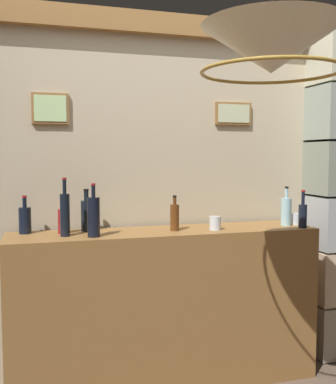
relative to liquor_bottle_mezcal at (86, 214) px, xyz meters
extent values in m
cube|color=#BCAD8E|center=(0.49, 0.17, 0.10)|extent=(3.15, 0.08, 2.44)
cube|color=olive|center=(0.49, 0.11, 1.24)|extent=(3.15, 0.10, 0.14)
cube|color=olive|center=(-0.21, 0.12, 0.67)|extent=(0.23, 0.03, 0.19)
cube|color=#B5DB96|center=(-0.21, 0.11, 0.67)|extent=(0.20, 0.01, 0.16)
cube|color=olive|center=(1.06, 0.12, 0.67)|extent=(0.27, 0.03, 0.16)
cube|color=beige|center=(1.06, 0.11, 0.67)|extent=(0.24, 0.01, 0.13)
cube|color=#B3AB98|center=(1.83, 0.00, -0.92)|extent=(0.39, 0.38, 0.38)
cube|color=beige|center=(1.73, 0.00, -0.52)|extent=(0.19, 0.38, 0.38)
cube|color=#A6ACAF|center=(1.83, 0.00, -0.12)|extent=(0.37, 0.38, 0.38)
cube|color=gray|center=(1.73, 0.00, 0.28)|extent=(0.19, 0.38, 0.38)
cube|color=#939F92|center=(1.73, 0.00, 0.68)|extent=(0.18, 0.38, 0.38)
cube|color=beige|center=(1.73, 0.00, 1.07)|extent=(0.17, 0.38, 0.38)
cube|color=olive|center=(0.49, -0.12, -0.61)|extent=(1.97, 0.42, 1.01)
cylinder|color=black|center=(0.00, 0.00, -0.01)|extent=(0.07, 0.07, 0.19)
cylinder|color=black|center=(0.00, 0.00, 0.12)|extent=(0.03, 0.03, 0.06)
cylinder|color=black|center=(0.00, 0.00, 0.16)|extent=(0.03, 0.03, 0.01)
cylinder|color=maroon|center=(-0.15, -0.05, -0.03)|extent=(0.07, 0.07, 0.15)
cylinder|color=maroon|center=(-0.15, -0.05, 0.07)|extent=(0.02, 0.02, 0.04)
cylinder|color=#B7932D|center=(-0.15, -0.05, 0.09)|extent=(0.03, 0.03, 0.01)
cylinder|color=#5E3314|center=(0.54, -0.14, -0.02)|extent=(0.06, 0.06, 0.17)
cylinder|color=#5E3314|center=(0.54, -0.14, 0.08)|extent=(0.02, 0.02, 0.05)
cylinder|color=black|center=(0.54, -0.14, 0.11)|extent=(0.02, 0.02, 0.01)
cylinder|color=black|center=(-0.14, -0.16, 0.02)|extent=(0.06, 0.06, 0.25)
cylinder|color=black|center=(-0.14, -0.16, 0.19)|extent=(0.02, 0.02, 0.08)
cylinder|color=maroon|center=(-0.14, -0.16, 0.24)|extent=(0.03, 0.03, 0.01)
cylinder|color=black|center=(1.39, -0.27, -0.03)|extent=(0.06, 0.06, 0.15)
cylinder|color=black|center=(1.39, -0.27, 0.09)|extent=(0.02, 0.02, 0.09)
cylinder|color=maroon|center=(1.39, -0.27, 0.14)|extent=(0.02, 0.02, 0.01)
cylinder|color=#A2D0DA|center=(1.34, -0.15, -0.01)|extent=(0.07, 0.07, 0.19)
cylinder|color=#A2D0DA|center=(1.34, -0.15, 0.12)|extent=(0.02, 0.02, 0.07)
cylinder|color=black|center=(1.34, -0.15, 0.16)|extent=(0.02, 0.02, 0.01)
cylinder|color=black|center=(-0.37, 0.01, -0.02)|extent=(0.07, 0.07, 0.16)
cylinder|color=black|center=(-0.37, 0.01, 0.09)|extent=(0.02, 0.02, 0.06)
cylinder|color=maroon|center=(-0.37, 0.01, 0.12)|extent=(0.03, 0.03, 0.01)
cylinder|color=black|center=(0.02, -0.22, 0.01)|extent=(0.07, 0.07, 0.23)
cylinder|color=black|center=(0.02, -0.22, 0.16)|extent=(0.02, 0.02, 0.07)
cylinder|color=maroon|center=(0.02, -0.22, 0.20)|extent=(0.03, 0.03, 0.01)
cylinder|color=silver|center=(1.43, -0.13, -0.07)|extent=(0.07, 0.07, 0.08)
cylinder|color=silver|center=(0.80, -0.19, -0.06)|extent=(0.07, 0.07, 0.09)
cone|color=#EFE5C6|center=(0.68, -1.09, 0.83)|extent=(0.61, 0.61, 0.21)
torus|color=#AD8433|center=(0.68, -1.09, 0.73)|extent=(0.62, 0.62, 0.02)
camera|label=1|loc=(-0.31, -2.89, 0.37)|focal=42.75mm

